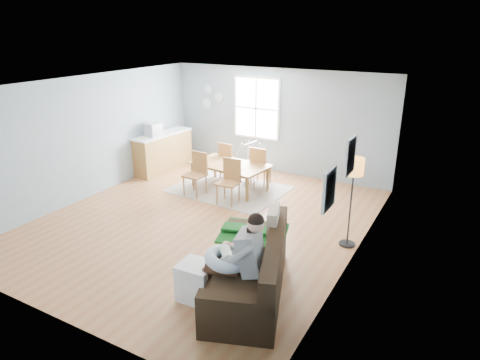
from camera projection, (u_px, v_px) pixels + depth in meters
The scene contains 22 objects.
room at pixel (200, 100), 7.77m from camera, with size 8.40×9.40×3.90m.
window at pixel (257, 108), 11.15m from camera, with size 1.32×0.08×1.62m.
pictures at pixel (340, 172), 5.75m from camera, with size 0.05×1.34×0.74m.
wall_plates at pixel (211, 97), 11.73m from camera, with size 0.67×0.02×0.66m.
sofa at pixel (252, 273), 6.19m from camera, with size 1.68×2.46×0.92m.
green_throw at pixel (254, 233), 6.82m from camera, with size 1.03×0.90×0.04m, color #14571A.
beige_pillow at pixel (273, 225), 6.53m from camera, with size 0.15×0.54×0.54m, color beige.
father at pixel (239, 256), 5.76m from camera, with size 1.04×0.60×1.44m.
nursing_pillow at pixel (227, 259), 5.80m from camera, with size 0.61×0.61×0.17m, color #A8BAD2.
infant at pixel (226, 252), 5.81m from camera, with size 0.32×0.38×0.15m.
toddler at pixel (249, 238), 6.25m from camera, with size 0.60×0.43×0.88m.
floor_lamp at pixel (354, 174), 7.20m from camera, with size 0.33×0.33×1.62m.
storage_cube at pixel (196, 281), 6.08m from camera, with size 0.52×0.47×0.55m.
rug at pixel (229, 189), 10.21m from camera, with size 2.55×1.94×0.01m, color #9C978E.
dining_table at pixel (229, 177), 10.10m from camera, with size 1.79×1.00×0.63m, color brown.
chair_sw at pixel (197, 171), 9.76m from camera, with size 0.47×0.47×0.99m.
chair_se at pixel (230, 178), 9.30m from camera, with size 0.47×0.47×0.98m.
chair_nw at pixel (228, 158), 10.76m from camera, with size 0.46×0.46×0.95m.
chair_ne at pixel (259, 164), 10.28m from camera, with size 0.44×0.44×0.97m.
counter at pixel (163, 152), 11.41m from camera, with size 0.66×1.84×1.01m.
monitor at pixel (153, 130), 10.90m from camera, with size 0.42×0.40×0.34m.
baby_swing at pixel (250, 164), 10.63m from camera, with size 1.08×1.10×0.98m.
Camera 1 is at (4.44, -6.45, 3.72)m, focal length 32.00 mm.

